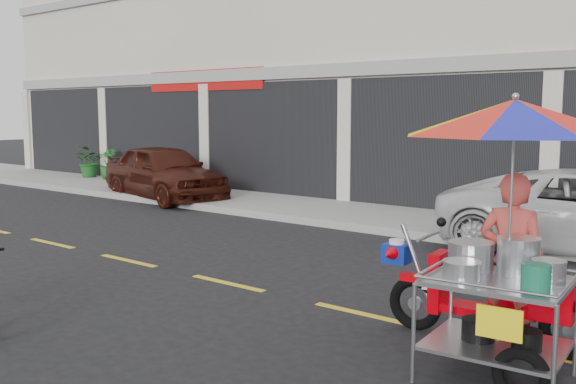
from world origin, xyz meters
The scene contains 7 objects.
ground centered at (0.00, 0.00, 0.00)m, with size 90.00×90.00×0.00m, color black.
sidewalk centered at (0.00, 5.50, 0.07)m, with size 45.00×3.00×0.15m, color gray.
centerline centered at (0.00, 0.00, 0.00)m, with size 42.00×0.10×0.01m, color gold.
maroon_sedan centered at (-8.63, 4.70, 0.69)m, with size 1.63×4.05×1.38m, color #37120A.
plant_tall centered at (-13.60, 6.00, 0.64)m, with size 0.88×0.77×0.98m, color #1A4F1B.
plant_short centered at (-12.65, 5.98, 0.62)m, with size 0.52×0.52×0.93m, color #1A4F1B.
food_vendor_rig centered at (1.68, -0.46, 1.45)m, with size 2.41×1.91×2.32m.
Camera 1 is at (3.52, -5.73, 2.16)m, focal length 40.00 mm.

